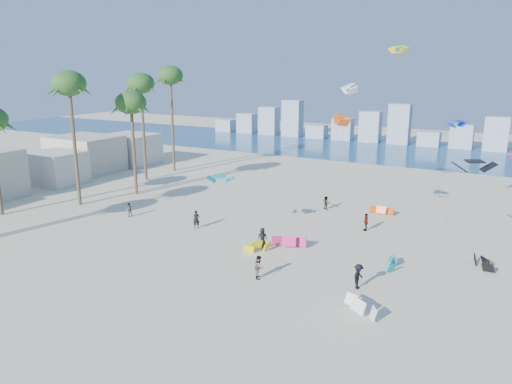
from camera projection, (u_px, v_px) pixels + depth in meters
The scene contains 10 objects.
ground at pixel (110, 298), 34.05m from camera, with size 220.00×220.00×0.00m, color beige.
ocean at pixel (379, 150), 95.17m from camera, with size 220.00×220.00×0.00m, color navy.
kitesurfer_near at pixel (196, 219), 48.68m from camera, with size 0.67×0.44×1.85m, color black.
kitesurfer_mid at pixel (259, 267), 37.12m from camera, with size 0.89×0.69×1.82m, color gray.
kitesurfers_far at pixel (314, 233), 44.91m from camera, with size 38.67×19.54×1.91m.
grounded_kites at pixel (350, 253), 41.23m from camera, with size 20.52×24.68×1.00m.
flying_kites at pixel (402, 119), 44.18m from camera, with size 29.38×25.01×18.54m.
palm_row at pixel (67, 100), 54.80m from camera, with size 10.70×44.80×16.07m.
beachfront_buildings at pixel (40, 165), 66.74m from camera, with size 11.50×43.00×6.00m.
distant_skyline at pixel (387, 129), 103.44m from camera, with size 85.00×3.00×8.40m.
Camera 1 is at (24.00, -22.29, 15.78)m, focal length 33.90 mm.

